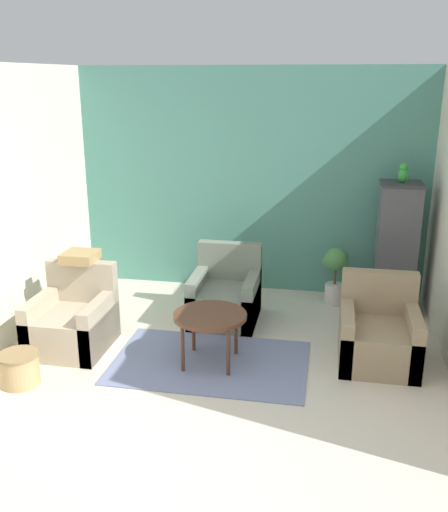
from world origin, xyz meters
The scene contains 13 objects.
ground_plane centered at (0.00, 0.00, 0.00)m, with size 20.00×20.00×0.00m, color beige.
wall_back_accent centered at (0.00, 3.55, 1.39)m, with size 4.47×0.06×2.79m.
wall_left centered at (-2.21, 1.76, 1.39)m, with size 0.06×3.52×2.79m.
area_rug centered at (-0.06, 1.38, 0.01)m, with size 1.87×1.22×0.01m.
coffee_table centered at (-0.06, 1.38, 0.47)m, with size 0.70×0.70×0.52m.
armchair_left centered at (-1.51, 1.48, 0.27)m, with size 0.73×0.79×0.83m.
armchair_right centered at (1.52, 1.72, 0.27)m, with size 0.73×0.79×0.83m.
armchair_middle centered at (-0.11, 2.45, 0.27)m, with size 0.73×0.79×0.83m.
birdcage centered at (1.77, 3.08, 0.74)m, with size 0.53×0.53×1.53m.
parrot centered at (1.77, 3.08, 1.63)m, with size 0.11×0.19×0.23m.
potted_plant centered at (1.10, 3.15, 0.43)m, with size 0.31×0.28×0.71m.
wicker_basket centered at (-1.67, 0.69, 0.16)m, with size 0.36×0.36×0.30m.
throw_pillow centered at (-1.51, 1.76, 0.88)m, with size 0.34×0.34×0.10m.
Camera 1 is at (0.98, -3.47, 2.65)m, focal length 40.00 mm.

